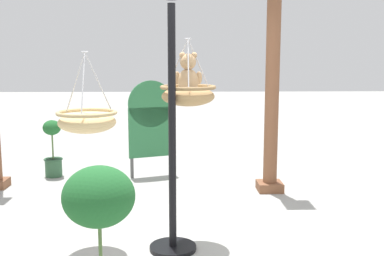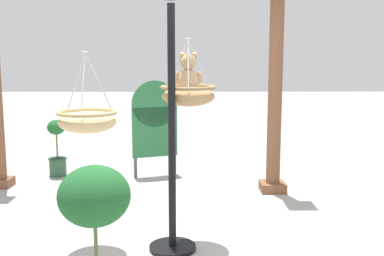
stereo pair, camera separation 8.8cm
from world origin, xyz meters
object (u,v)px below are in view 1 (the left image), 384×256
(display_pole_central, at_px, (172,177))
(potted_plant_fern_front, at_px, (53,150))
(hanging_basket_with_teddy, at_px, (188,94))
(hanging_basket_left_high, at_px, (87,121))
(potted_plant_flowering_red, at_px, (100,235))
(teddy_bear, at_px, (188,76))
(greenhouse_pillar_left, at_px, (272,80))
(display_sign_board, at_px, (151,120))

(display_pole_central, distance_m, potted_plant_fern_front, 3.34)
(hanging_basket_with_teddy, distance_m, hanging_basket_left_high, 0.97)
(hanging_basket_left_high, height_order, potted_plant_flowering_red, hanging_basket_left_high)
(teddy_bear, bearing_deg, potted_plant_flowering_red, -110.42)
(hanging_basket_with_teddy, relative_size, hanging_basket_left_high, 0.86)
(potted_plant_fern_front, bearing_deg, display_pole_central, -56.41)
(display_pole_central, relative_size, teddy_bear, 5.86)
(potted_plant_fern_front, bearing_deg, greenhouse_pillar_left, -15.20)
(hanging_basket_with_teddy, distance_m, teddy_bear, 0.17)
(teddy_bear, distance_m, display_sign_board, 2.65)
(greenhouse_pillar_left, bearing_deg, potted_plant_flowering_red, -118.11)
(greenhouse_pillar_left, bearing_deg, hanging_basket_left_high, -138.55)
(display_pole_central, xyz_separation_m, potted_plant_flowering_red, (-0.44, -1.33, -0.03))
(display_sign_board, bearing_deg, potted_plant_flowering_red, -91.29)
(potted_plant_fern_front, relative_size, display_sign_board, 0.59)
(potted_plant_flowering_red, bearing_deg, hanging_basket_with_teddy, 69.34)
(hanging_basket_with_teddy, height_order, hanging_basket_left_high, hanging_basket_with_teddy)
(hanging_basket_with_teddy, bearing_deg, greenhouse_pillar_left, 55.69)
(potted_plant_fern_front, distance_m, potted_plant_flowering_red, 4.34)
(hanging_basket_with_teddy, relative_size, greenhouse_pillar_left, 0.21)
(hanging_basket_with_teddy, xyz_separation_m, greenhouse_pillar_left, (1.14, 1.67, 0.05))
(teddy_bear, distance_m, greenhouse_pillar_left, 2.01)
(hanging_basket_left_high, bearing_deg, potted_plant_flowering_red, -76.63)
(teddy_bear, distance_m, hanging_basket_left_high, 1.03)
(display_pole_central, relative_size, hanging_basket_with_teddy, 3.63)
(display_pole_central, height_order, potted_plant_flowering_red, display_pole_central)
(hanging_basket_left_high, bearing_deg, hanging_basket_with_teddy, 9.65)
(teddy_bear, bearing_deg, display_sign_board, 101.43)
(hanging_basket_left_high, bearing_deg, display_pole_central, -6.68)
(greenhouse_pillar_left, height_order, potted_plant_flowering_red, greenhouse_pillar_left)
(potted_plant_fern_front, bearing_deg, display_sign_board, -0.64)
(hanging_basket_with_teddy, height_order, potted_plant_fern_front, hanging_basket_with_teddy)
(display_pole_central, bearing_deg, greenhouse_pillar_left, 56.11)
(teddy_bear, bearing_deg, potted_plant_fern_front, 128.52)
(hanging_basket_left_high, relative_size, potted_plant_flowering_red, 0.66)
(potted_plant_flowering_red, distance_m, display_sign_board, 4.09)
(hanging_basket_with_teddy, height_order, potted_plant_flowering_red, hanging_basket_with_teddy)
(display_sign_board, bearing_deg, hanging_basket_with_teddy, -78.66)
(potted_plant_flowering_red, bearing_deg, potted_plant_fern_front, 108.82)
(potted_plant_flowering_red, relative_size, display_sign_board, 0.77)
(teddy_bear, bearing_deg, greenhouse_pillar_left, 55.36)
(display_pole_central, xyz_separation_m, hanging_basket_with_teddy, (0.15, 0.25, 0.74))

